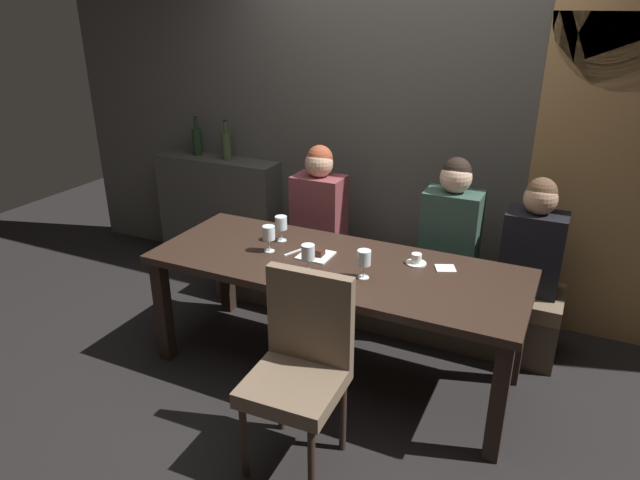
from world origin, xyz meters
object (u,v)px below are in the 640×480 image
at_px(wine_bottle_dark_red, 197,141).
at_px(wine_glass_center_front, 308,253).
at_px(chair_near_side, 301,359).
at_px(wine_bottle_pale_label, 227,145).
at_px(fork_on_table, 295,252).
at_px(wine_glass_far_left, 269,234).
at_px(wine_glass_center_back, 281,224).
at_px(diner_far_end, 534,239).
at_px(dining_table, 335,276).
at_px(diner_redhead, 319,202).
at_px(banquette_bench, 374,290).
at_px(espresso_cup, 416,260).
at_px(diner_bearded, 452,223).
at_px(wine_glass_end_left, 364,259).
at_px(dessert_plate, 316,254).

relative_size(wine_bottle_dark_red, wine_glass_center_front, 1.99).
bearing_deg(wine_glass_center_front, chair_near_side, -67.00).
bearing_deg(wine_bottle_pale_label, fork_on_table, -41.05).
distance_m(wine_glass_center_front, wine_glass_far_left, 0.37).
height_order(wine_glass_center_back, fork_on_table, wine_glass_center_back).
distance_m(diner_far_end, wine_bottle_dark_red, 2.80).
height_order(dining_table, diner_redhead, diner_redhead).
distance_m(wine_glass_center_front, fork_on_table, 0.31).
xyz_separation_m(banquette_bench, espresso_cup, (0.43, -0.51, 0.54)).
distance_m(diner_redhead, diner_bearded, 0.97).
bearing_deg(wine_glass_far_left, chair_near_side, -50.64).
distance_m(banquette_bench, wine_glass_end_left, 1.05).
distance_m(dining_table, wine_glass_far_left, 0.48).
bearing_deg(diner_bearded, wine_bottle_pale_label, 169.74).
bearing_deg(diner_bearded, wine_glass_center_back, -150.99).
xyz_separation_m(wine_bottle_pale_label, dessert_plate, (1.30, -1.01, -0.32)).
bearing_deg(diner_bearded, wine_glass_end_left, -110.03).
bearing_deg(wine_bottle_dark_red, fork_on_table, -35.01).
xyz_separation_m(espresso_cup, fork_on_table, (-0.71, -0.15, -0.02)).
relative_size(wine_glass_center_back, dessert_plate, 0.86).
distance_m(chair_near_side, diner_redhead, 1.59).
bearing_deg(espresso_cup, wine_bottle_dark_red, 158.18).
distance_m(diner_redhead, wine_bottle_dark_red, 1.36).
xyz_separation_m(diner_redhead, fork_on_table, (0.17, -0.69, -0.08)).
bearing_deg(wine_glass_far_left, dessert_plate, 10.67).
bearing_deg(diner_redhead, dessert_plate, -65.71).
relative_size(dining_table, dessert_plate, 11.58).
distance_m(chair_near_side, wine_bottle_dark_red, 2.65).
xyz_separation_m(dining_table, espresso_cup, (0.43, 0.19, 0.11)).
distance_m(diner_redhead, espresso_cup, 1.04).
bearing_deg(dessert_plate, chair_near_side, -69.46).
xyz_separation_m(wine_glass_end_left, fork_on_table, (-0.50, 0.15, -0.11)).
bearing_deg(wine_glass_far_left, wine_bottle_pale_label, 133.51).
relative_size(banquette_bench, diner_redhead, 3.19).
distance_m(wine_bottle_dark_red, espresso_cup, 2.37).
height_order(espresso_cup, fork_on_table, espresso_cup).
bearing_deg(dessert_plate, wine_glass_center_front, -76.28).
bearing_deg(wine_bottle_dark_red, wine_glass_center_front, -36.67).
bearing_deg(diner_bearded, dining_table, -126.53).
bearing_deg(wine_bottle_pale_label, wine_glass_end_left, -34.79).
bearing_deg(wine_glass_center_back, dining_table, -19.41).
relative_size(wine_glass_center_front, wine_glass_end_left, 1.00).
height_order(diner_bearded, wine_glass_center_back, diner_bearded).
height_order(wine_bottle_pale_label, fork_on_table, wine_bottle_pale_label).
height_order(wine_glass_far_left, espresso_cup, wine_glass_far_left).
distance_m(diner_redhead, wine_bottle_pale_label, 1.07).
height_order(diner_redhead, wine_glass_end_left, diner_redhead).
height_order(wine_glass_center_front, wine_glass_center_back, same).
bearing_deg(wine_bottle_dark_red, diner_redhead, -14.45).
xyz_separation_m(dining_table, wine_glass_far_left, (-0.43, -0.02, 0.20)).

